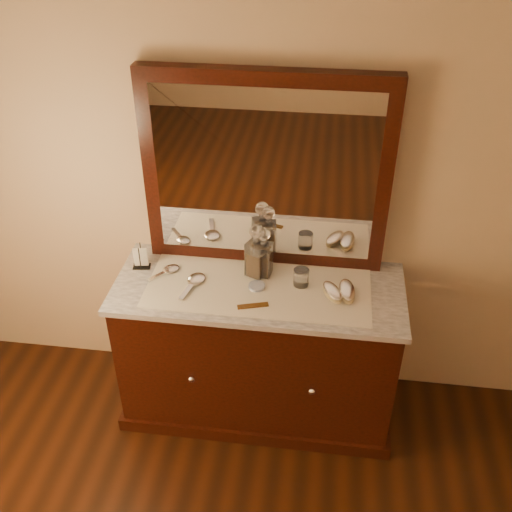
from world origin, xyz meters
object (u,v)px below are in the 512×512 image
at_px(decanter_right, 263,257).
at_px(mirror_frame, 266,173).
at_px(hand_mirror_outer, 168,270).
at_px(napkin_rack, 141,258).
at_px(decanter_left, 257,256).
at_px(brush_far, 347,291).
at_px(brush_near, 332,292).
at_px(pin_dish, 257,286).
at_px(comb, 253,306).
at_px(dresser_cabinet, 258,351).
at_px(hand_mirror_inner, 195,281).

bearing_deg(decanter_right, mirror_frame, 93.82).
relative_size(mirror_frame, hand_mirror_outer, 6.78).
distance_m(napkin_rack, decanter_right, 0.63).
distance_m(decanter_left, brush_far, 0.48).
height_order(napkin_rack, brush_near, napkin_rack).
relative_size(decanter_left, brush_near, 1.69).
distance_m(pin_dish, comb, 0.15).
distance_m(mirror_frame, brush_far, 0.69).
height_order(napkin_rack, hand_mirror_outer, napkin_rack).
relative_size(mirror_frame, napkin_rack, 9.04).
distance_m(decanter_left, hand_mirror_outer, 0.46).
bearing_deg(mirror_frame, hand_mirror_outer, -158.13).
distance_m(dresser_cabinet, brush_far, 0.64).
height_order(mirror_frame, brush_near, mirror_frame).
height_order(pin_dish, hand_mirror_inner, hand_mirror_inner).
distance_m(comb, brush_near, 0.39).
distance_m(brush_far, hand_mirror_outer, 0.91).
distance_m(decanter_right, hand_mirror_inner, 0.36).
distance_m(brush_near, hand_mirror_inner, 0.68).
bearing_deg(decanter_right, pin_dish, -98.44).
bearing_deg(hand_mirror_inner, hand_mirror_outer, 153.91).
distance_m(dresser_cabinet, napkin_rack, 0.80).
height_order(decanter_right, brush_near, decanter_right).
bearing_deg(hand_mirror_outer, pin_dish, -8.63).
bearing_deg(mirror_frame, hand_mirror_inner, -140.32).
bearing_deg(pin_dish, hand_mirror_outer, 171.37).
height_order(pin_dish, brush_near, brush_near).
bearing_deg(brush_near, dresser_cabinet, 174.79).
relative_size(dresser_cabinet, napkin_rack, 10.55).
bearing_deg(comb, dresser_cabinet, 71.15).
relative_size(mirror_frame, brush_far, 6.72).
bearing_deg(napkin_rack, hand_mirror_outer, -10.21).
distance_m(pin_dish, brush_far, 0.44).
distance_m(dresser_cabinet, hand_mirror_outer, 0.66).
bearing_deg(hand_mirror_outer, decanter_left, 5.03).
relative_size(mirror_frame, pin_dish, 14.56).
xyz_separation_m(decanter_right, brush_near, (0.35, -0.13, -0.08)).
distance_m(mirror_frame, hand_mirror_outer, 0.71).
bearing_deg(brush_near, comb, -160.50).
bearing_deg(mirror_frame, napkin_rack, -165.32).
bearing_deg(hand_mirror_outer, hand_mirror_inner, -26.09).
bearing_deg(brush_near, hand_mirror_outer, 173.96).
relative_size(dresser_cabinet, hand_mirror_inner, 5.96).
distance_m(napkin_rack, decanter_left, 0.60).
xyz_separation_m(dresser_cabinet, hand_mirror_inner, (-0.32, -0.02, 0.45)).
xyz_separation_m(mirror_frame, comb, (-0.01, -0.41, -0.49)).
distance_m(comb, napkin_rack, 0.66).
relative_size(decanter_left, brush_far, 1.64).
xyz_separation_m(napkin_rack, decanter_left, (0.60, 0.01, 0.06)).
xyz_separation_m(decanter_right, hand_mirror_inner, (-0.33, -0.12, -0.10)).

